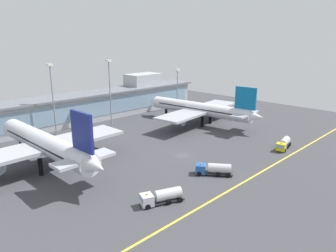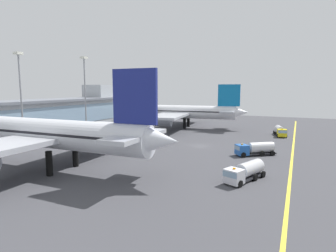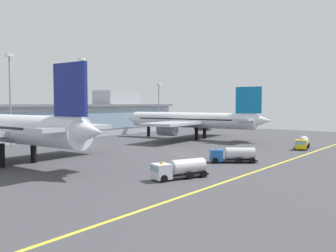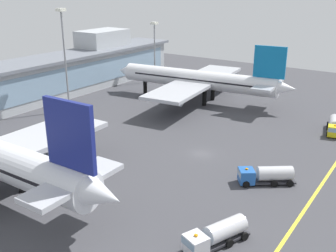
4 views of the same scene
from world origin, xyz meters
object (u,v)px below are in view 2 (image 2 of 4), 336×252
Objects in this scene: apron_light_mast_centre at (85,84)px; apron_light_mast_east at (20,85)px; airliner_near_right at (179,112)px; service_truck_far at (254,149)px; baggage_tug_near at (280,131)px; apron_light_mast_west at (141,93)px; airliner_near_left at (49,134)px; fuel_tanker_truck at (244,172)px.

apron_light_mast_centre is 20.83m from apron_light_mast_east.
service_truck_far is (-34.81, -32.70, -4.41)m from airliner_near_right.
baggage_tug_near is 0.49× the size of apron_light_mast_west.
apron_light_mast_west is at bearing -73.45° from airliner_near_left.
airliner_near_right is at bearing -83.80° from service_truck_far.
airliner_near_left is 0.99× the size of airliner_near_right.
airliner_near_left is at bearing -162.31° from apron_light_mast_west.
airliner_near_left is 2.67× the size of apron_light_mast_west.
service_truck_far is 62.03m from apron_light_mast_east.
apron_light_mast_west is 58.39m from apron_light_mast_east.
fuel_tanker_truck is (8.08, -33.73, -4.99)m from airliner_near_left.
airliner_near_left is 5.85× the size of service_truck_far.
apron_light_mast_east is at bearing -31.08° from airliner_near_left.
airliner_near_right is at bearing -125.90° from fuel_tanker_truck.
service_truck_far is at bearing -78.98° from apron_light_mast_east.
service_truck_far is at bearing -141.71° from airliner_near_left.
apron_light_mast_centre is (-21.56, 58.74, 14.67)m from baggage_tug_near.
service_truck_far is at bearing -154.84° from fuel_tanker_truck.
apron_light_mast_east is (15.32, 26.59, 9.34)m from airliner_near_left.
airliner_near_right is 5.53× the size of fuel_tanker_truck.
baggage_tug_near is 62.97m from apron_light_mast_west.
airliner_near_left is at bearing 2.42° from service_truck_far.
airliner_near_left is 61.66m from airliner_near_right.
apron_light_mast_centre is at bearing -11.54° from apron_light_mast_east.
airliner_near_left is 5.43× the size of baggage_tug_near.
apron_light_mast_centre reaches higher than apron_light_mast_east.
airliner_near_right is 54.31m from apron_light_mast_east.
airliner_near_right is at bearing -29.80° from apron_light_mast_east.
baggage_tug_near and service_truck_far have the same top height.
apron_light_mast_east is at bearing -26.00° from service_truck_far.
baggage_tug_near is at bearing -69.85° from apron_light_mast_centre.
airliner_near_left is 2.04× the size of apron_light_mast_centre.
apron_light_mast_west is at bearing -118.05° from baggage_tug_near.
airliner_near_right is 2.06× the size of apron_light_mast_centre.
airliner_near_right is 2.11× the size of apron_light_mast_east.
apron_light_mast_centre is at bearing -46.16° from service_truck_far.
airliner_near_left is 42.56m from service_truck_far.
apron_light_mast_west is 0.76× the size of apron_light_mast_centre.
apron_light_mast_east is (-11.53, 59.24, 14.33)m from service_truck_far.
apron_light_mast_west is (65.46, 57.19, 11.34)m from fuel_tanker_truck.
apron_light_mast_centre is (27.64, 56.16, 14.67)m from fuel_tanker_truck.
service_truck_far is at bearing -99.15° from apron_light_mast_centre.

